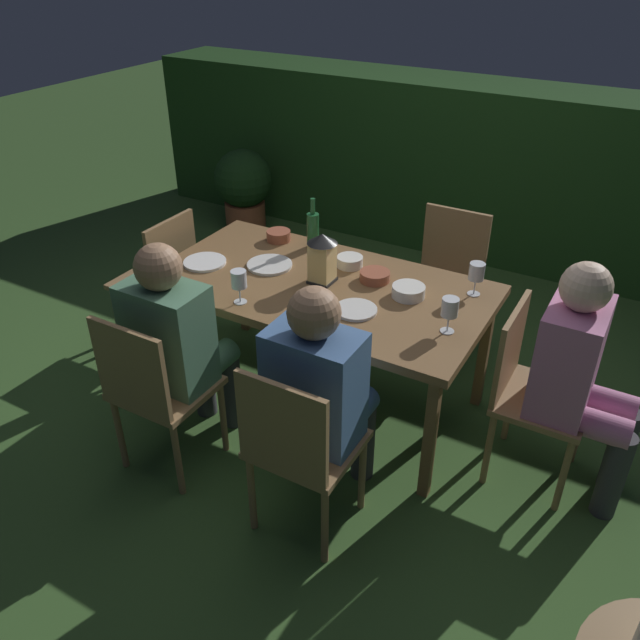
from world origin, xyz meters
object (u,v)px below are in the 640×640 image
object	(u,v)px
plate_b	(205,262)
plate_a	(270,265)
chair_head_far	(530,387)
person_in_blue	(322,390)
chair_side_left_b	(298,445)
wine_glass_c	(450,309)
bowl_olives	(350,261)
person_in_pink	(581,373)
bowl_dip	(375,276)
wine_glass_a	(477,273)
chair_side_left_a	(155,388)
person_in_green	(179,340)
bowl_bread	(408,291)
lantern_centerpiece	(322,256)
wine_glass_b	(239,281)
dining_table	(320,293)
chair_head_near	(161,276)
green_bottle_on_table	(313,229)
chair_side_right_b	(446,276)
bowl_salad	(279,235)
potted_plant_by_hedge	(244,186)

from	to	relation	value
plate_b	plate_a	bearing A→B (deg)	24.55
chair_head_far	person_in_blue	world-z (taller)	person_in_blue
chair_side_left_b	wine_glass_c	world-z (taller)	wine_glass_c
bowl_olives	plate_b	bearing A→B (deg)	-152.61
person_in_pink	bowl_dip	xyz separation A→B (m)	(-1.07, 0.17, 0.12)
wine_glass_a	chair_side_left_a	bearing A→B (deg)	-134.19
person_in_green	plate_a	xyz separation A→B (m)	(0.05, 0.69, 0.10)
bowl_olives	bowl_bread	distance (m)	0.43
wine_glass_a	bowl_bread	distance (m)	0.34
person_in_green	wine_glass_a	bearing A→B (deg)	40.40
chair_side_left_a	lantern_centerpiece	bearing A→B (deg)	66.29
person_in_blue	bowl_bread	world-z (taller)	person_in_blue
person_in_green	wine_glass_b	size ratio (longest dim) A/B	6.80
bowl_olives	bowl_dip	size ratio (longest dim) A/B	0.90
dining_table	plate_a	xyz separation A→B (m)	(-0.33, 0.04, 0.06)
person_in_blue	chair_head_near	bearing A→B (deg)	156.20
chair_side_left_a	green_bottle_on_table	size ratio (longest dim) A/B	3.00
dining_table	bowl_olives	bearing A→B (deg)	80.64
chair_head_near	person_in_green	bearing A→B (deg)	-42.41
chair_head_far	chair_side_right_b	bearing A→B (deg)	130.15
bowl_dip	chair_side_left_b	bearing A→B (deg)	-81.24
plate_b	bowl_bread	size ratio (longest dim) A/B	1.41
person_in_blue	wine_glass_b	xyz separation A→B (m)	(-0.63, 0.30, 0.21)
chair_head_far	plate_a	bearing A→B (deg)	178.57
dining_table	person_in_blue	size ratio (longest dim) A/B	1.49
chair_side_right_b	bowl_olives	size ratio (longest dim) A/B	6.23
plate_b	wine_glass_a	bearing A→B (deg)	15.95
bowl_bread	chair_head_near	bearing A→B (deg)	-176.39
person_in_pink	chair_side_right_b	world-z (taller)	person_in_pink
chair_head_far	bowl_salad	xyz separation A→B (m)	(-1.57, 0.34, 0.28)
wine_glass_b	plate_a	size ratio (longest dim) A/B	0.70
chair_head_far	person_in_pink	bearing A→B (deg)	0.00
wine_glass_a	potted_plant_by_hedge	distance (m)	2.87
wine_glass_a	bowl_dip	bearing A→B (deg)	-166.96
person_in_blue	bowl_olives	distance (m)	0.98
chair_head_near	bowl_olives	bearing A→B (deg)	12.24
person_in_pink	bowl_dip	world-z (taller)	person_in_pink
chair_side_right_b	wine_glass_a	xyz separation A→B (m)	(0.33, -0.57, 0.36)
dining_table	person_in_pink	bearing A→B (deg)	0.00
dining_table	plate_b	size ratio (longest dim) A/B	7.44
person_in_blue	bowl_olives	world-z (taller)	person_in_blue
person_in_blue	wine_glass_c	world-z (taller)	person_in_blue
chair_head_near	chair_head_far	size ratio (longest dim) A/B	1.00
lantern_centerpiece	wine_glass_b	distance (m)	0.45
green_bottle_on_table	person_in_pink	bearing A→B (deg)	-12.95
person_in_blue	lantern_centerpiece	xyz separation A→B (m)	(-0.39, 0.68, 0.24)
dining_table	chair_side_left_a	bearing A→B (deg)	-114.31
person_in_blue	chair_side_left_b	bearing A→B (deg)	-90.00
lantern_centerpiece	bowl_olives	distance (m)	0.26
chair_head_far	bowl_bread	size ratio (longest dim) A/B	5.35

